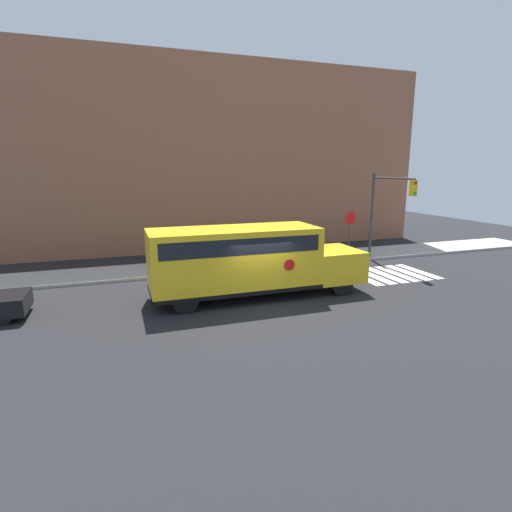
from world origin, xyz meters
name	(u,v)px	position (x,y,z in m)	size (l,w,h in m)	color
ground_plane	(259,303)	(0.00, 0.00, 0.00)	(60.00, 60.00, 0.00)	black
sidewalk_strip	(220,265)	(0.00, 6.50, 0.07)	(44.00, 3.00, 0.15)	#B2ADA3
building_backdrop	(195,157)	(0.00, 13.00, 6.10)	(32.00, 4.00, 12.20)	#935B42
crosswalk_stripes	(391,274)	(7.93, 2.00, 0.00)	(4.00, 3.20, 0.01)	white
school_bus	(247,258)	(-0.21, 0.89, 1.68)	(9.11, 2.57, 2.96)	yellow
stop_sign	(350,228)	(7.54, 5.43, 1.92)	(0.73, 0.10, 2.89)	#38383A
traffic_light	(385,204)	(9.00, 4.25, 3.40)	(0.28, 3.58, 5.07)	#38383A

